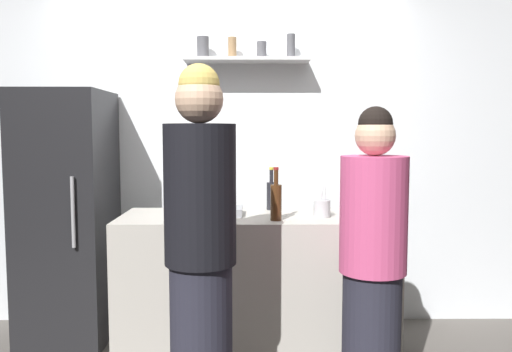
# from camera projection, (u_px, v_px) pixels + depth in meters

# --- Properties ---
(back_wall_assembly) EXTENTS (4.80, 0.32, 2.60)m
(back_wall_assembly) POSITION_uv_depth(u_px,v_px,m) (230.00, 152.00, 3.97)
(back_wall_assembly) COLOR white
(back_wall_assembly) RESTS_ON ground
(refrigerator) EXTENTS (0.57, 0.69, 1.74)m
(refrigerator) POSITION_uv_depth(u_px,v_px,m) (68.00, 217.00, 3.60)
(refrigerator) COLOR black
(refrigerator) RESTS_ON ground
(counter) EXTENTS (1.71, 0.65, 0.93)m
(counter) POSITION_uv_depth(u_px,v_px,m) (256.00, 287.00, 3.32)
(counter) COLOR #B7B2A8
(counter) RESTS_ON ground
(baking_pan) EXTENTS (0.34, 0.24, 0.05)m
(baking_pan) POSITION_uv_depth(u_px,v_px,m) (216.00, 211.00, 3.30)
(baking_pan) COLOR gray
(baking_pan) RESTS_ON counter
(utensil_holder) EXTENTS (0.10, 0.10, 0.20)m
(utensil_holder) POSITION_uv_depth(u_px,v_px,m) (322.00, 208.00, 3.22)
(utensil_holder) COLOR #B2B2B7
(utensil_holder) RESTS_ON counter
(wine_bottle_dark_glass) EXTENTS (0.06, 0.06, 0.29)m
(wine_bottle_dark_glass) POSITION_uv_depth(u_px,v_px,m) (271.00, 194.00, 3.51)
(wine_bottle_dark_glass) COLOR black
(wine_bottle_dark_glass) RESTS_ON counter
(wine_bottle_amber_glass) EXTENTS (0.07, 0.07, 0.32)m
(wine_bottle_amber_glass) POSITION_uv_depth(u_px,v_px,m) (276.00, 201.00, 3.09)
(wine_bottle_amber_glass) COLOR #472814
(wine_bottle_amber_glass) RESTS_ON counter
(water_bottle_plastic) EXTENTS (0.08, 0.08, 0.24)m
(water_bottle_plastic) POSITION_uv_depth(u_px,v_px,m) (176.00, 195.00, 3.46)
(water_bottle_plastic) COLOR silver
(water_bottle_plastic) RESTS_ON counter
(person_blonde) EXTENTS (0.34, 0.34, 1.77)m
(person_blonde) POSITION_uv_depth(u_px,v_px,m) (201.00, 253.00, 2.46)
(person_blonde) COLOR #262633
(person_blonde) RESTS_ON ground
(person_pink_top) EXTENTS (0.34, 0.34, 1.59)m
(person_pink_top) POSITION_uv_depth(u_px,v_px,m) (373.00, 266.00, 2.64)
(person_pink_top) COLOR #262633
(person_pink_top) RESTS_ON ground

